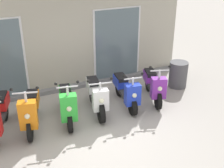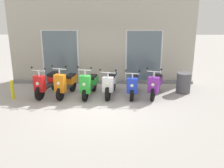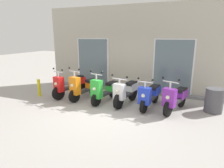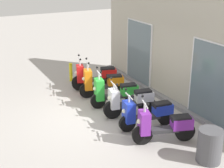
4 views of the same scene
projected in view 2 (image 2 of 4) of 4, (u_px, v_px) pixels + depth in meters
The scene contains 10 objects.
ground_plane at pixel (99, 105), 9.11m from camera, with size 40.00×40.00×0.00m, color #A8A39E.
storefront_facade at pixel (102, 42), 11.23m from camera, with size 7.90×0.50×3.67m.
scooter_red at pixel (47, 83), 9.92m from camera, with size 0.81×1.63×1.22m.
scooter_orange at pixel (66, 83), 9.81m from camera, with size 0.76×1.52×1.30m.
scooter_green at pixel (89, 84), 9.82m from camera, with size 0.67×1.55×1.27m.
scooter_white at pixel (111, 84), 9.88m from camera, with size 0.67×1.59×1.16m.
scooter_blue at pixel (133, 84), 9.89m from camera, with size 0.60×1.58×1.14m.
scooter_purple at pixel (156, 84), 9.82m from camera, with size 0.80×1.56×1.22m.
curb_bollard at pixel (12, 90), 9.55m from camera, with size 0.12×0.12×0.70m, color yellow.
trash_bin at pixel (184, 83), 10.23m from camera, with size 0.55×0.55×0.79m, color #4C4C51.
Camera 2 is at (0.53, -8.46, 3.44)m, focal length 42.06 mm.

